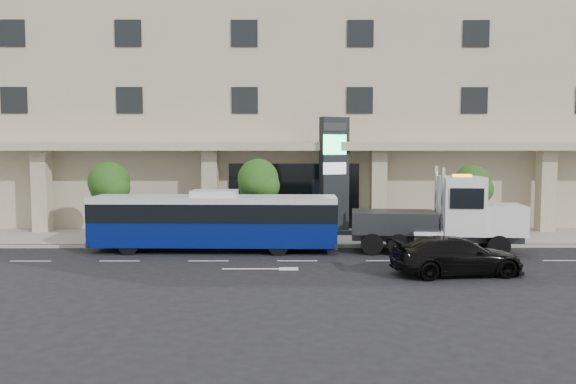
# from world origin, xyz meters

# --- Properties ---
(ground) EXTENTS (120.00, 120.00, 0.00)m
(ground) POSITION_xyz_m (0.00, 0.00, 0.00)
(ground) COLOR black
(ground) RESTS_ON ground
(sidewalk) EXTENTS (120.00, 6.00, 0.15)m
(sidewalk) POSITION_xyz_m (0.00, 5.00, 0.07)
(sidewalk) COLOR gray
(sidewalk) RESTS_ON ground
(curb) EXTENTS (120.00, 0.30, 0.15)m
(curb) POSITION_xyz_m (0.00, 2.00, 0.07)
(curb) COLOR gray
(curb) RESTS_ON ground
(convention_center) EXTENTS (60.00, 17.60, 20.00)m
(convention_center) POSITION_xyz_m (-0.00, 15.42, 9.97)
(convention_center) COLOR tan
(convention_center) RESTS_ON ground
(tree_left) EXTENTS (2.27, 2.20, 4.22)m
(tree_left) POSITION_xyz_m (-9.97, 3.59, 3.11)
(tree_left) COLOR #422B19
(tree_left) RESTS_ON sidewalk
(tree_mid) EXTENTS (2.28, 2.20, 4.38)m
(tree_mid) POSITION_xyz_m (-1.97, 3.59, 3.26)
(tree_mid) COLOR #422B19
(tree_mid) RESTS_ON sidewalk
(tree_right) EXTENTS (2.10, 2.00, 4.04)m
(tree_right) POSITION_xyz_m (9.53, 3.59, 3.04)
(tree_right) COLOR #422B19
(tree_right) RESTS_ON sidewalk
(city_bus) EXTENTS (12.01, 2.86, 3.03)m
(city_bus) POSITION_xyz_m (-4.02, 0.95, 1.54)
(city_bus) COLOR black
(city_bus) RESTS_ON ground
(tow_truck) EXTENTS (9.26, 3.17, 4.19)m
(tow_truck) POSITION_xyz_m (7.15, 0.49, 1.72)
(tow_truck) COLOR #2D3033
(tow_truck) RESTS_ON ground
(black_sedan) EXTENTS (5.50, 2.79, 1.53)m
(black_sedan) POSITION_xyz_m (6.32, -4.32, 0.77)
(black_sedan) COLOR black
(black_sedan) RESTS_ON ground
(signage_pylon) EXTENTS (1.76, 1.24, 6.70)m
(signage_pylon) POSITION_xyz_m (2.26, 5.57, 3.55)
(signage_pylon) COLOR black
(signage_pylon) RESTS_ON sidewalk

